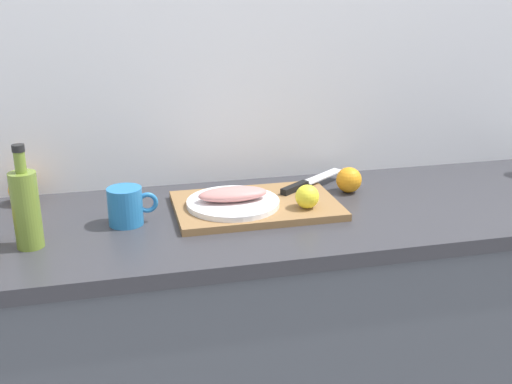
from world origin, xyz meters
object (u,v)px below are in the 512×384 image
at_px(white_plate, 233,203).
at_px(coffee_mug_1, 126,206).
at_px(cutting_board, 256,206).
at_px(fish_fillet, 233,194).
at_px(chef_knife, 305,183).
at_px(olive_oil_bottle, 26,207).
at_px(lemon_0, 307,197).

bearing_deg(white_plate, coffee_mug_1, -176.57).
xyz_separation_m(cutting_board, fish_fillet, (-0.07, -0.01, 0.04)).
height_order(fish_fillet, coffee_mug_1, coffee_mug_1).
relative_size(cutting_board, chef_knife, 1.79).
xyz_separation_m(white_plate, olive_oil_bottle, (-0.52, -0.11, 0.07)).
height_order(white_plate, olive_oil_bottle, olive_oil_bottle).
xyz_separation_m(cutting_board, coffee_mug_1, (-0.35, -0.03, 0.04)).
xyz_separation_m(fish_fillet, coffee_mug_1, (-0.29, -0.02, -0.00)).
distance_m(fish_fillet, coffee_mug_1, 0.29).
bearing_deg(cutting_board, olive_oil_bottle, -168.52).
bearing_deg(lemon_0, white_plate, 161.34).
bearing_deg(chef_knife, olive_oil_bottle, 159.78).
relative_size(cutting_board, white_plate, 1.77).
relative_size(fish_fillet, lemon_0, 2.95).
xyz_separation_m(cutting_board, olive_oil_bottle, (-0.58, -0.12, 0.09)).
xyz_separation_m(white_plate, coffee_mug_1, (-0.29, -0.02, 0.02)).
relative_size(white_plate, lemon_0, 3.94).
xyz_separation_m(olive_oil_bottle, coffee_mug_1, (0.23, 0.09, -0.05)).
distance_m(white_plate, fish_fillet, 0.03).
bearing_deg(fish_fillet, cutting_board, 8.46).
distance_m(cutting_board, chef_knife, 0.20).
height_order(cutting_board, coffee_mug_1, coffee_mug_1).
height_order(lemon_0, coffee_mug_1, coffee_mug_1).
relative_size(lemon_0, olive_oil_bottle, 0.26).
distance_m(white_plate, chef_knife, 0.27).
height_order(fish_fillet, lemon_0, lemon_0).
distance_m(cutting_board, olive_oil_bottle, 0.60).
xyz_separation_m(cutting_board, chef_knife, (0.18, 0.10, 0.02)).
height_order(cutting_board, lemon_0, lemon_0).
distance_m(white_plate, coffee_mug_1, 0.29).
xyz_separation_m(lemon_0, olive_oil_bottle, (-0.71, -0.04, 0.05)).
bearing_deg(lemon_0, coffee_mug_1, 174.33).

